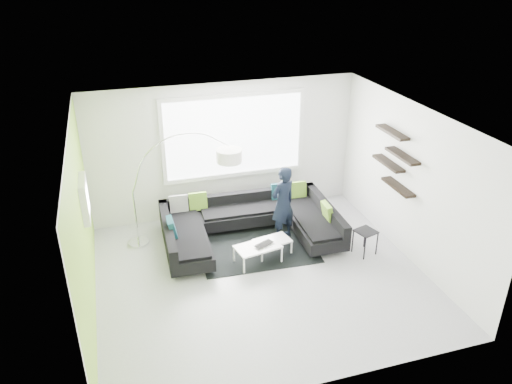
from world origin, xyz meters
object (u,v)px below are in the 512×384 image
at_px(coffee_table, 265,250).
at_px(arc_lamp, 133,192).
at_px(sectional_sofa, 250,226).
at_px(laptop, 266,246).
at_px(person, 283,203).
at_px(side_table, 365,242).

distance_m(coffee_table, arc_lamp, 2.64).
relative_size(coffee_table, arc_lamp, 0.47).
xyz_separation_m(sectional_sofa, coffee_table, (0.09, -0.66, -0.14)).
distance_m(coffee_table, laptop, 0.24).
distance_m(person, laptop, 1.02).
bearing_deg(person, coffee_table, 26.38).
bearing_deg(side_table, laptop, 172.58).
bearing_deg(side_table, sectional_sofa, 151.04).
bearing_deg(coffee_table, person, 37.33).
bearing_deg(sectional_sofa, coffee_table, -80.13).
xyz_separation_m(sectional_sofa, arc_lamp, (-2.08, 0.52, 0.78)).
bearing_deg(arc_lamp, coffee_table, -15.68).
xyz_separation_m(sectional_sofa, side_table, (1.89, -1.05, -0.07)).
bearing_deg(sectional_sofa, arc_lamp, 168.02).
height_order(sectional_sofa, laptop, sectional_sofa).
height_order(side_table, laptop, side_table).
relative_size(arc_lamp, person, 1.47).
bearing_deg(laptop, coffee_table, 50.72).
relative_size(person, laptop, 3.41).
relative_size(sectional_sofa, person, 2.23).
bearing_deg(coffee_table, arc_lamp, 141.00).
relative_size(coffee_table, side_table, 2.16).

